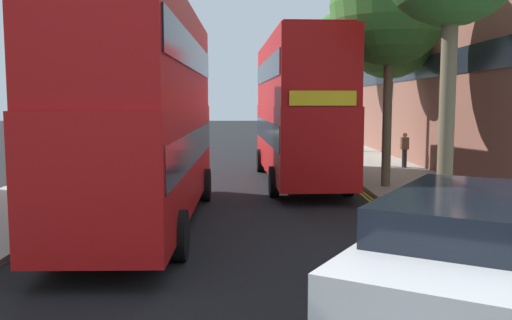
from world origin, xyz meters
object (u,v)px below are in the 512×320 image
double_decker_bus_away (146,108)px  pedestrian_far (405,149)px  double_decker_bus_oncoming (298,106)px  taxi_minivan (464,286)px

double_decker_bus_away → pedestrian_far: (9.89, 10.99, -2.04)m
double_decker_bus_oncoming → taxi_minivan: bearing=-88.1°
double_decker_bus_oncoming → pedestrian_far: size_ratio=6.73×
double_decker_bus_oncoming → pedestrian_far: (5.30, 3.55, -2.04)m
double_decker_bus_oncoming → double_decker_bus_away: bearing=-121.7°
double_decker_bus_away → pedestrian_far: 14.92m
taxi_minivan → double_decker_bus_away: bearing=122.4°
double_decker_bus_away → double_decker_bus_oncoming: 8.73m
double_decker_bus_oncoming → taxi_minivan: size_ratio=2.14×
taxi_minivan → pedestrian_far: (4.77, 19.03, -0.08)m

